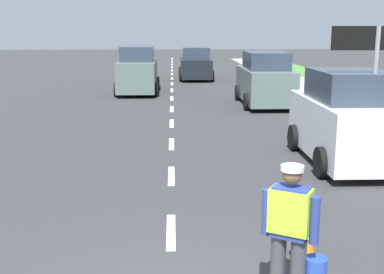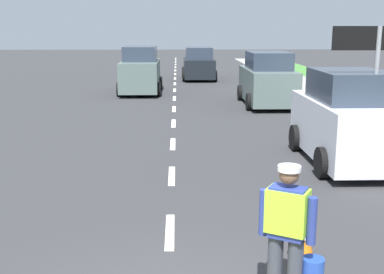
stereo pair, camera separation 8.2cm
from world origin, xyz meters
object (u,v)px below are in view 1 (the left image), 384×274
(road_worker, at_px, (292,228))
(car_oncoming_second, at_px, (138,71))
(car_parked_curbside, at_px, (346,120))
(lane_direction_sign, at_px, (364,64))
(car_outgoing_far, at_px, (196,64))
(traffic_cone_near, at_px, (305,239))
(car_parked_far, at_px, (265,80))

(road_worker, relative_size, car_oncoming_second, 0.39)
(car_parked_curbside, bearing_deg, lane_direction_sign, -91.96)
(lane_direction_sign, relative_size, car_outgoing_far, 0.74)
(car_oncoming_second, relative_size, car_outgoing_far, 0.99)
(road_worker, bearing_deg, traffic_cone_near, 66.26)
(traffic_cone_near, distance_m, car_parked_curbside, 5.48)
(traffic_cone_near, xyz_separation_m, car_parked_curbside, (2.27, 4.94, 0.73))
(traffic_cone_near, bearing_deg, lane_direction_sign, 60.98)
(car_oncoming_second, bearing_deg, car_parked_far, -36.43)
(lane_direction_sign, height_order, traffic_cone_near, lane_direction_sign)
(traffic_cone_near, xyz_separation_m, car_oncoming_second, (-3.55, 18.01, 0.77))
(car_outgoing_far, bearing_deg, car_oncoming_second, -116.09)
(lane_direction_sign, bearing_deg, traffic_cone_near, -119.02)
(car_outgoing_far, xyz_separation_m, car_parked_curbside, (2.66, -19.50, 0.10))
(road_worker, xyz_separation_m, car_outgoing_far, (0.09, 25.54, -0.01))
(car_parked_far, bearing_deg, traffic_cone_near, -98.15)
(car_outgoing_far, height_order, car_parked_curbside, car_parked_curbside)
(traffic_cone_near, distance_m, car_oncoming_second, 18.37)
(traffic_cone_near, relative_size, car_oncoming_second, 0.14)
(traffic_cone_near, relative_size, car_outgoing_far, 0.14)
(lane_direction_sign, xyz_separation_m, car_oncoming_second, (-5.78, 13.98, -1.35))
(road_worker, distance_m, car_outgoing_far, 25.54)
(road_worker, relative_size, car_parked_curbside, 0.43)
(car_outgoing_far, height_order, car_parked_far, car_parked_far)
(lane_direction_sign, xyz_separation_m, car_parked_curbside, (0.03, 0.91, -1.38))
(traffic_cone_near, distance_m, car_outgoing_far, 24.45)
(car_oncoming_second, height_order, car_parked_curbside, car_oncoming_second)
(car_outgoing_far, relative_size, car_parked_curbside, 1.10)
(road_worker, relative_size, car_outgoing_far, 0.39)
(car_parked_far, xyz_separation_m, car_parked_curbside, (0.27, -8.98, -0.00))
(lane_direction_sign, bearing_deg, car_outgoing_far, 97.34)
(traffic_cone_near, relative_size, car_parked_far, 0.14)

